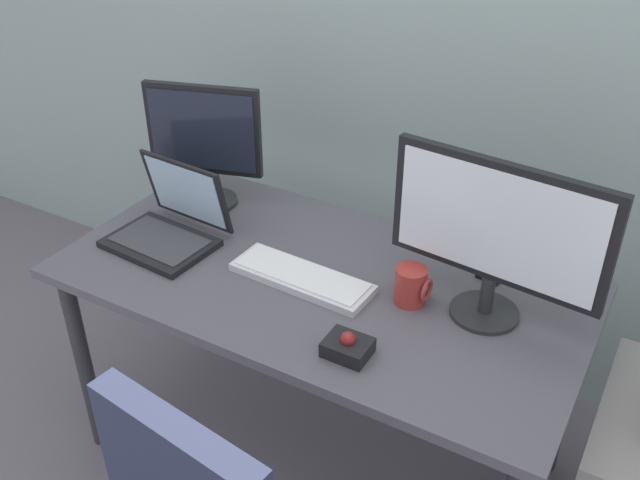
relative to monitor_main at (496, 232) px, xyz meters
name	(u,v)px	position (x,y,z in m)	size (l,w,h in m)	color
ground_plane	(320,452)	(-0.46, -0.06, -0.98)	(8.00, 8.00, 0.00)	slate
desk	(320,298)	(-0.46, -0.06, -0.33)	(1.48, 0.77, 0.72)	#4F4D55
monitor_main	(496,232)	(0.00, 0.00, 0.00)	(0.56, 0.18, 0.44)	#262628
monitor_side	(204,140)	(-0.98, 0.12, -0.03)	(0.36, 0.18, 0.41)	#262628
keyboard	(302,277)	(-0.49, -0.11, -0.24)	(0.42, 0.15, 0.03)	silver
laptop	(170,224)	(-0.95, -0.12, -0.20)	(0.33, 0.29, 0.24)	black
trackball_mouse	(348,346)	(-0.24, -0.31, -0.23)	(0.11, 0.09, 0.07)	black
coffee_mug	(411,286)	(-0.19, -0.04, -0.20)	(0.09, 0.08, 0.10)	#A4302B
cell_phone	(499,270)	(-0.03, 0.21, -0.25)	(0.07, 0.14, 0.01)	black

